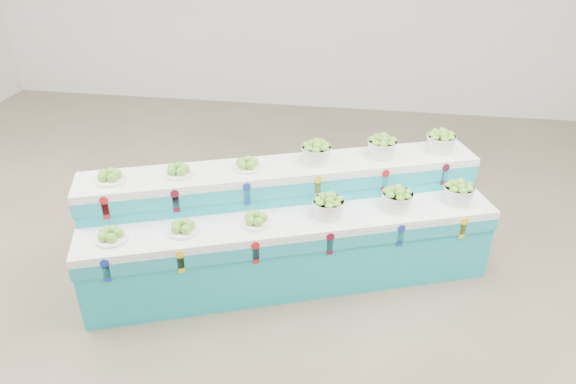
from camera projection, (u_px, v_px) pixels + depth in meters
The scene contains 14 objects.
ground at pixel (202, 297), 4.67m from camera, with size 10.00×10.00×0.00m, color brown.
display_stand at pixel (288, 226), 4.74m from camera, with size 3.62×0.94×1.02m, color #1EAFC1, non-canonical shape.
plate_lower_left at pixel (110, 234), 4.16m from camera, with size 0.26×0.26×0.11m, color white.
plate_lower_mid at pixel (183, 227), 4.26m from camera, with size 0.26×0.26×0.11m, color white.
plate_lower_right at pixel (256, 219), 4.36m from camera, with size 0.26×0.26×0.11m, color white.
basket_lower_left at pixel (328, 206), 4.45m from camera, with size 0.27×0.27×0.21m, color silver, non-canonical shape.
basket_lower_mid at pixel (397, 198), 4.55m from camera, with size 0.27×0.27×0.21m, color silver, non-canonical shape.
basket_lower_right at pixel (459, 192), 4.65m from camera, with size 0.27×0.27×0.21m, color silver, non-canonical shape.
plate_upper_left at pixel (109, 176), 4.40m from camera, with size 0.26×0.26×0.11m, color white.
plate_upper_mid at pixel (178, 169), 4.49m from camera, with size 0.26×0.26×0.11m, color white.
plate_upper_right at pixel (247, 163), 4.60m from camera, with size 0.26×0.26×0.11m, color white.
basket_upper_left at pixel (316, 152), 4.68m from camera, with size 0.27×0.27×0.21m, color silver, non-canonical shape.
basket_upper_mid at pixel (382, 146), 4.79m from camera, with size 0.27×0.27×0.21m, color silver, non-canonical shape.
basket_upper_right at pixel (441, 141), 4.89m from camera, with size 0.27×0.27×0.21m, color silver, non-canonical shape.
Camera 1 is at (1.33, -3.43, 3.12)m, focal length 32.59 mm.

